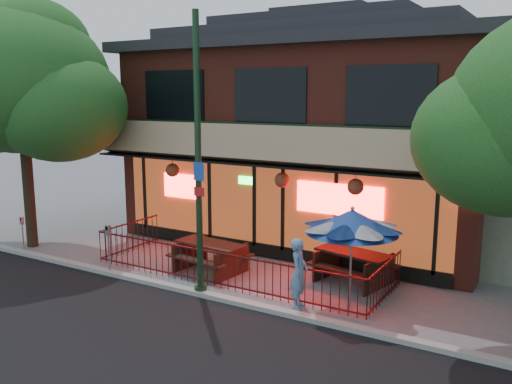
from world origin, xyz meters
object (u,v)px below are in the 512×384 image
patio_umbrella (352,222)px  parking_meter_near (108,241)px  street_tree_left (23,74)px  parking_meter_far (22,229)px  picnic_table_right (353,262)px  pedestrian (299,274)px  street_light (198,172)px  picnic_table_left (210,253)px

patio_umbrella → parking_meter_near: bearing=-170.3°
street_tree_left → parking_meter_far: 4.94m
picnic_table_right → pedestrian: pedestrian is taller
street_light → picnic_table_right: 4.88m
patio_umbrella → parking_meter_far: (-10.60, -1.10, -1.31)m
picnic_table_right → picnic_table_left: bearing=-162.1°
picnic_table_left → pedestrian: 3.54m
street_light → parking_meter_far: street_light is taller
street_light → parking_meter_far: 7.38m
patio_umbrella → street_tree_left: bearing=-178.4°
picnic_table_left → picnic_table_right: 4.04m
pedestrian → street_light: bearing=88.0°
picnic_table_left → picnic_table_right: picnic_table_left is taller
picnic_table_right → parking_meter_far: (-10.05, -2.80, 0.24)m
picnic_table_left → picnic_table_right: bearing=17.9°
picnic_table_left → parking_meter_far: (-6.20, -1.56, 0.24)m
picnic_table_right → patio_umbrella: size_ratio=0.93×
pedestrian → parking_meter_far: 9.56m
street_tree_left → parking_meter_near: bearing=-11.1°
picnic_table_left → parking_meter_near: size_ratio=1.53×
picnic_table_left → patio_umbrella: bearing=-6.0°
picnic_table_right → parking_meter_near: (-6.20, -2.86, 0.40)m
street_tree_left → street_light: bearing=-6.0°
picnic_table_left → parking_meter_far: 6.40m
street_light → pedestrian: 3.46m
street_light → parking_meter_far: bearing=180.0°
patio_umbrella → parking_meter_near: patio_umbrella is taller
pedestrian → parking_meter_far: pedestrian is taller
patio_umbrella → picnic_table_left: bearing=174.0°
street_tree_left → picnic_table_right: size_ratio=3.47×
picnic_table_right → parking_meter_far: size_ratio=1.93×
patio_umbrella → parking_meter_near: (-6.75, -1.16, -1.15)m
picnic_table_right → street_tree_left: bearing=-169.1°
parking_meter_far → pedestrian: bearing=2.8°
street_light → picnic_table_left: size_ratio=3.20×
street_light → pedestrian: (2.55, 0.46, -2.29)m
picnic_table_left → patio_umbrella: (4.40, -0.46, 1.55)m
pedestrian → parking_meter_near: 5.73m
street_tree_left → parking_meter_far: bearing=-59.8°
street_light → patio_umbrella: bearing=17.0°
picnic_table_left → pedestrian: (3.35, -1.10, 0.28)m
street_light → picnic_table_right: street_light is taller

